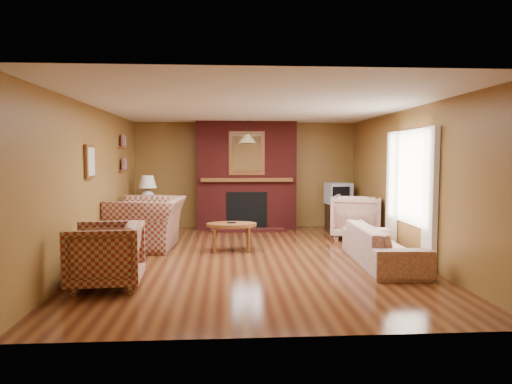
{
  "coord_description": "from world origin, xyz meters",
  "views": [
    {
      "loc": [
        -0.44,
        -7.22,
        1.62
      ],
      "look_at": [
        0.06,
        0.6,
        1.02
      ],
      "focal_mm": 32.0,
      "sensor_mm": 36.0,
      "label": 1
    }
  ],
  "objects": [
    {
      "name": "bookshelf",
      "position": [
        -2.44,
        1.9,
        1.67
      ],
      "size": [
        0.09,
        0.55,
        0.71
      ],
      "color": "brown",
      "rests_on": "wall_left"
    },
    {
      "name": "plaid_armchair",
      "position": [
        -1.95,
        -1.52,
        0.4
      ],
      "size": [
        0.95,
        0.92,
        0.8
      ],
      "primitive_type": "imported",
      "rotation": [
        0.0,
        0.0,
        -1.49
      ],
      "color": "maroon",
      "rests_on": "floor"
    },
    {
      "name": "floral_armchair",
      "position": [
        2.15,
        1.6,
        0.44
      ],
      "size": [
        1.22,
        1.24,
        0.87
      ],
      "primitive_type": "imported",
      "rotation": [
        0.0,
        0.0,
        2.76
      ],
      "color": "beige",
      "rests_on": "floor"
    },
    {
      "name": "crt_tv",
      "position": [
        2.05,
        2.79,
        0.81
      ],
      "size": [
        0.58,
        0.57,
        0.47
      ],
      "color": "#AAADB2",
      "rests_on": "tv_stand"
    },
    {
      "name": "wall_front",
      "position": [
        0.0,
        -3.25,
        1.2
      ],
      "size": [
        6.5,
        0.0,
        6.5
      ],
      "primitive_type": "plane",
      "rotation": [
        -1.57,
        0.0,
        0.0
      ],
      "color": "brown",
      "rests_on": "floor"
    },
    {
      "name": "side_table",
      "position": [
        -2.1,
        2.45,
        0.31
      ],
      "size": [
        0.46,
        0.46,
        0.62
      ],
      "primitive_type": "cube",
      "rotation": [
        0.0,
        0.0,
        0.0
      ],
      "color": "brown",
      "rests_on": "floor"
    },
    {
      "name": "wall_right",
      "position": [
        2.5,
        0.0,
        1.2
      ],
      "size": [
        0.0,
        6.5,
        6.5
      ],
      "primitive_type": "plane",
      "rotation": [
        1.57,
        0.0,
        -1.57
      ],
      "color": "brown",
      "rests_on": "floor"
    },
    {
      "name": "pendant_light",
      "position": [
        0.0,
        2.3,
        2.0
      ],
      "size": [
        0.36,
        0.36,
        0.48
      ],
      "color": "black",
      "rests_on": "ceiling"
    },
    {
      "name": "coffee_table",
      "position": [
        -0.36,
        0.55,
        0.42
      ],
      "size": [
        0.86,
        0.53,
        0.5
      ],
      "color": "brown",
      "rests_on": "floor"
    },
    {
      "name": "wall_left",
      "position": [
        -2.5,
        0.0,
        1.2
      ],
      "size": [
        0.0,
        6.5,
        6.5
      ],
      "primitive_type": "plane",
      "rotation": [
        1.57,
        0.0,
        1.57
      ],
      "color": "brown",
      "rests_on": "floor"
    },
    {
      "name": "ceiling",
      "position": [
        0.0,
        0.0,
        2.4
      ],
      "size": [
        6.5,
        6.5,
        0.0
      ],
      "primitive_type": "plane",
      "rotation": [
        3.14,
        0.0,
        0.0
      ],
      "color": "silver",
      "rests_on": "wall_back"
    },
    {
      "name": "floral_sofa",
      "position": [
        1.9,
        -0.59,
        0.29
      ],
      "size": [
        0.86,
        2.04,
        0.59
      ],
      "primitive_type": "imported",
      "rotation": [
        0.0,
        0.0,
        1.53
      ],
      "color": "beige",
      "rests_on": "floor"
    },
    {
      "name": "window_right",
      "position": [
        2.45,
        -0.2,
        1.13
      ],
      "size": [
        0.1,
        1.85,
        2.0
      ],
      "color": "beige",
      "rests_on": "wall_right"
    },
    {
      "name": "fireplace",
      "position": [
        0.0,
        2.98,
        1.18
      ],
      "size": [
        2.2,
        0.82,
        2.4
      ],
      "color": "#501311",
      "rests_on": "floor"
    },
    {
      "name": "plaid_loveseat",
      "position": [
        -1.85,
        0.92,
        0.45
      ],
      "size": [
        1.28,
        1.45,
        0.89
      ],
      "primitive_type": "imported",
      "rotation": [
        0.0,
        0.0,
        -1.63
      ],
      "color": "maroon",
      "rests_on": "floor"
    },
    {
      "name": "floor",
      "position": [
        0.0,
        0.0,
        0.0
      ],
      "size": [
        6.5,
        6.5,
        0.0
      ],
      "primitive_type": "plane",
      "color": "#411C0D",
      "rests_on": "ground"
    },
    {
      "name": "wall_back",
      "position": [
        0.0,
        3.25,
        1.2
      ],
      "size": [
        6.5,
        0.0,
        6.5
      ],
      "primitive_type": "plane",
      "rotation": [
        1.57,
        0.0,
        0.0
      ],
      "color": "brown",
      "rests_on": "floor"
    },
    {
      "name": "tv_stand",
      "position": [
        2.05,
        2.8,
        0.28
      ],
      "size": [
        0.55,
        0.5,
        0.57
      ],
      "primitive_type": "cube",
      "rotation": [
        0.0,
        0.0,
        -0.06
      ],
      "color": "black",
      "rests_on": "floor"
    },
    {
      "name": "botanical_print",
      "position": [
        -2.47,
        -0.3,
        1.55
      ],
      "size": [
        0.05,
        0.4,
        0.5
      ],
      "color": "brown",
      "rests_on": "wall_left"
    },
    {
      "name": "table_lamp",
      "position": [
        -2.1,
        2.45,
        0.96
      ],
      "size": [
        0.37,
        0.37,
        0.62
      ],
      "color": "silver",
      "rests_on": "side_table"
    }
  ]
}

